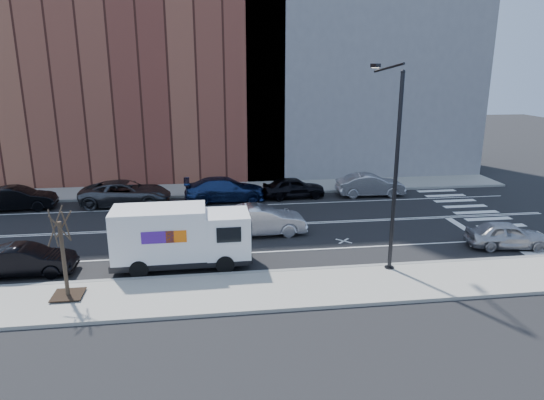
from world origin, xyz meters
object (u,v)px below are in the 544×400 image
object	(u,v)px
far_parked_b	(18,198)
driving_sedan	(261,220)
near_parked_front	(507,235)
fedex_van	(180,236)

from	to	relation	value
far_parked_b	driving_sedan	bearing A→B (deg)	-118.47
driving_sedan	near_parked_front	world-z (taller)	driving_sedan
driving_sedan	near_parked_front	bearing A→B (deg)	-108.76
far_parked_b	driving_sedan	xyz separation A→B (m)	(15.27, -6.98, 0.05)
driving_sedan	far_parked_b	bearing A→B (deg)	63.42
fedex_van	far_parked_b	world-z (taller)	fedex_van
far_parked_b	driving_sedan	size ratio (longest dim) A/B	0.93
fedex_van	far_parked_b	distance (m)	15.57
fedex_van	driving_sedan	xyz separation A→B (m)	(4.24, 3.99, -0.71)
fedex_van	driving_sedan	distance (m)	5.86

